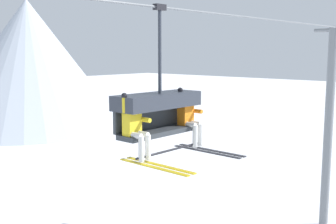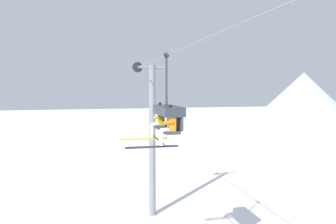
# 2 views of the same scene
# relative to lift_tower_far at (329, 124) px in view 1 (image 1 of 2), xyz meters

# --- Properties ---
(mountain_peak_central) EXTENTS (18.52, 18.52, 12.59)m
(mountain_peak_central) POSITION_rel_lift_tower_far_xyz_m (4.44, 31.82, 1.82)
(mountain_peak_central) COLOR silver
(mountain_peak_central) RESTS_ON ground_plane
(lift_tower_far) EXTENTS (0.36, 1.88, 8.62)m
(lift_tower_far) POSITION_rel_lift_tower_far_xyz_m (0.00, 0.00, 0.00)
(lift_tower_far) COLOR slate
(lift_tower_far) RESTS_ON ground_plane
(lift_cable) EXTENTS (20.13, 0.05, 0.05)m
(lift_cable) POSITION_rel_lift_tower_far_xyz_m (-9.07, -0.78, 3.86)
(lift_cable) COLOR slate
(chairlift_chair) EXTENTS (2.03, 0.74, 2.94)m
(chairlift_chair) POSITION_rel_lift_tower_far_xyz_m (-11.17, -0.71, 1.86)
(chairlift_chair) COLOR #33383D
(skier_yellow) EXTENTS (0.48, 1.70, 1.34)m
(skier_yellow) POSITION_rel_lift_tower_far_xyz_m (-11.98, -0.92, 1.57)
(skier_yellow) COLOR yellow
(skier_orange) EXTENTS (0.48, 1.70, 1.34)m
(skier_orange) POSITION_rel_lift_tower_far_xyz_m (-10.37, -0.92, 1.57)
(skier_orange) COLOR orange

